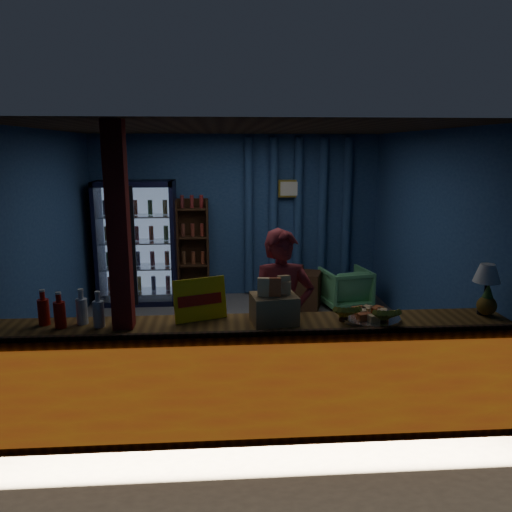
{
  "coord_description": "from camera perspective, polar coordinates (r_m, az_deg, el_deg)",
  "views": [
    {
      "loc": [
        -0.25,
        -5.83,
        2.39
      ],
      "look_at": [
        0.15,
        -0.2,
        1.16
      ],
      "focal_mm": 35.0,
      "sensor_mm": 36.0,
      "label": 1
    }
  ],
  "objects": [
    {
      "name": "ground",
      "position": [
        6.31,
        -1.52,
        -9.97
      ],
      "size": [
        4.6,
        4.6,
        0.0
      ],
      "primitive_type": "plane",
      "color": "#515154",
      "rests_on": "ground"
    },
    {
      "name": "room_walls",
      "position": [
        5.9,
        -1.61,
        4.29
      ],
      "size": [
        4.6,
        4.6,
        4.6
      ],
      "color": "navy",
      "rests_on": "ground"
    },
    {
      "name": "counter",
      "position": [
        4.37,
        -0.42,
        -13.65
      ],
      "size": [
        4.4,
        0.57,
        0.99
      ],
      "color": "brown",
      "rests_on": "ground"
    },
    {
      "name": "support_post",
      "position": [
        4.16,
        -15.06,
        -3.32
      ],
      "size": [
        0.16,
        0.16,
        2.6
      ],
      "primitive_type": "cube",
      "color": "maroon",
      "rests_on": "ground"
    },
    {
      "name": "beverage_cooler",
      "position": [
        7.99,
        -13.36,
        1.46
      ],
      "size": [
        1.2,
        0.62,
        1.9
      ],
      "color": "black",
      "rests_on": "ground"
    },
    {
      "name": "bottle_shelf",
      "position": [
        8.06,
        -7.18,
        0.78
      ],
      "size": [
        0.5,
        0.28,
        1.6
      ],
      "color": "#3E2113",
      "rests_on": "ground"
    },
    {
      "name": "curtain_folds",
      "position": [
        8.14,
        4.82,
        4.55
      ],
      "size": [
        1.74,
        0.14,
        2.5
      ],
      "color": "navy",
      "rests_on": "room_walls"
    },
    {
      "name": "framed_picture",
      "position": [
        8.03,
        3.86,
        7.69
      ],
      "size": [
        0.36,
        0.04,
        0.28
      ],
      "color": "gold",
      "rests_on": "room_walls"
    },
    {
      "name": "shopkeeper",
      "position": [
        4.74,
        2.97,
        -6.92
      ],
      "size": [
        0.62,
        0.42,
        1.66
      ],
      "primitive_type": "imported",
      "rotation": [
        0.0,
        0.0,
        0.04
      ],
      "color": "maroon",
      "rests_on": "ground"
    },
    {
      "name": "green_chair",
      "position": [
        7.69,
        10.19,
        -3.64
      ],
      "size": [
        0.77,
        0.79,
        0.61
      ],
      "primitive_type": "imported",
      "rotation": [
        0.0,
        0.0,
        3.34
      ],
      "color": "#53A665",
      "rests_on": "ground"
    },
    {
      "name": "side_table",
      "position": [
        7.61,
        5.0,
        -3.85
      ],
      "size": [
        0.72,
        0.61,
        0.66
      ],
      "color": "#3E2113",
      "rests_on": "ground"
    },
    {
      "name": "yellow_sign",
      "position": [
        4.26,
        -6.42,
        -4.95
      ],
      "size": [
        0.46,
        0.24,
        0.36
      ],
      "color": "yellow",
      "rests_on": "counter"
    },
    {
      "name": "soda_bottles",
      "position": [
        4.39,
        -20.39,
        -5.96
      ],
      "size": [
        0.56,
        0.17,
        0.3
      ],
      "color": "#B4180C",
      "rests_on": "counter"
    },
    {
      "name": "snack_box_left",
      "position": [
        4.2,
        2.07,
        -5.77
      ],
      "size": [
        0.41,
        0.35,
        0.39
      ],
      "color": "tan",
      "rests_on": "counter"
    },
    {
      "name": "snack_box_centre",
      "position": [
        4.22,
        2.24,
        -5.86
      ],
      "size": [
        0.36,
        0.31,
        0.35
      ],
      "color": "tan",
      "rests_on": "counter"
    },
    {
      "name": "pastry_tray",
      "position": [
        4.41,
        12.91,
        -6.7
      ],
      "size": [
        0.51,
        0.51,
        0.08
      ],
      "color": "silver",
      "rests_on": "counter"
    },
    {
      "name": "banana_bunches",
      "position": [
        4.25,
        12.26,
        -6.44
      ],
      "size": [
        0.57,
        0.32,
        0.19
      ],
      "color": "gold",
      "rests_on": "counter"
    },
    {
      "name": "table_lamp",
      "position": [
        4.77,
        24.89,
        -2.01
      ],
      "size": [
        0.23,
        0.23,
        0.45
      ],
      "color": "black",
      "rests_on": "counter"
    },
    {
      "name": "pineapple",
      "position": [
        4.79,
        24.89,
        -4.86
      ],
      "size": [
        0.17,
        0.17,
        0.29
      ],
      "color": "brown",
      "rests_on": "counter"
    }
  ]
}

